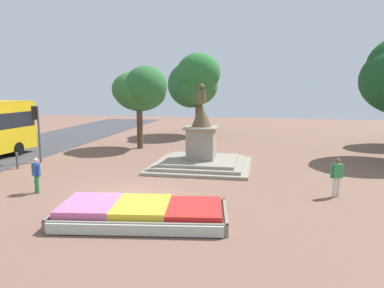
% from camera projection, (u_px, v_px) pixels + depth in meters
% --- Properties ---
extents(ground_plane, '(79.11, 79.11, 0.00)m').
position_uv_depth(ground_plane, '(131.00, 195.00, 15.64)').
color(ground_plane, brown).
extents(flower_planter, '(6.06, 3.49, 0.63)m').
position_uv_depth(flower_planter, '(140.00, 213.00, 12.64)').
color(flower_planter, '#38281C').
rests_on(flower_planter, ground_plane).
extents(statue_monument, '(5.48, 5.48, 4.65)m').
position_uv_depth(statue_monument, '(201.00, 152.00, 21.06)').
color(statue_monument, gray).
rests_on(statue_monument, ground_plane).
extents(traffic_light_mid_block, '(0.42, 0.30, 3.36)m').
position_uv_depth(traffic_light_mid_block, '(37.00, 123.00, 22.04)').
color(traffic_light_mid_block, '#4C5156').
rests_on(traffic_light_mid_block, ground_plane).
extents(pedestrian_near_planter, '(0.49, 0.40, 1.53)m').
position_uv_depth(pedestrian_near_planter, '(36.00, 173.00, 15.89)').
color(pedestrian_near_planter, '#338C4C').
rests_on(pedestrian_near_planter, ground_plane).
extents(pedestrian_crossing_plaza, '(0.55, 0.32, 1.62)m').
position_uv_depth(pedestrian_crossing_plaza, '(337.00, 175.00, 15.33)').
color(pedestrian_crossing_plaza, beige).
rests_on(pedestrian_crossing_plaza, ground_plane).
extents(kerb_bollard_north, '(0.14, 0.14, 0.93)m').
position_uv_depth(kerb_bollard_north, '(17.00, 160.00, 20.59)').
color(kerb_bollard_north, '#4C5156').
rests_on(kerb_bollard_north, ground_plane).
extents(park_tree_behind_statue, '(4.17, 4.18, 5.95)m').
position_uv_depth(park_tree_behind_statue, '(140.00, 89.00, 27.02)').
color(park_tree_behind_statue, '#4C3823').
rests_on(park_tree_behind_statue, ground_plane).
extents(park_tree_street_side, '(5.03, 5.64, 7.39)m').
position_uv_depth(park_tree_street_side, '(195.00, 82.00, 33.76)').
color(park_tree_street_side, brown).
rests_on(park_tree_street_side, ground_plane).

